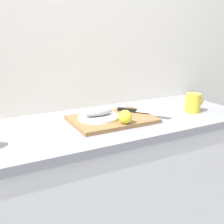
{
  "coord_description": "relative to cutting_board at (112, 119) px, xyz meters",
  "views": [
    {
      "loc": [
        -0.41,
        -1.2,
        1.34
      ],
      "look_at": [
        0.21,
        -0.01,
        0.95
      ],
      "focal_mm": 42.64,
      "sensor_mm": 36.0,
      "label": 1
    }
  ],
  "objects": [
    {
      "name": "white_plate",
      "position": [
        -0.07,
        0.02,
        0.02
      ],
      "size": [
        0.21,
        0.21,
        0.01
      ],
      "primitive_type": "cylinder",
      "color": "white",
      "rests_on": "cutting_board"
    },
    {
      "name": "kitchen_counter",
      "position": [
        -0.21,
        0.01,
        -0.46
      ],
      "size": [
        2.0,
        0.6,
        0.9
      ],
      "color": "white",
      "rests_on": "ground_plane"
    },
    {
      "name": "cutting_board",
      "position": [
        0.0,
        0.0,
        0.0
      ],
      "size": [
        0.43,
        0.3,
        0.02
      ],
      "primitive_type": "cube",
      "color": "olive",
      "rests_on": "kitchen_counter"
    },
    {
      "name": "fish_fillet",
      "position": [
        -0.07,
        0.02,
        0.04
      ],
      "size": [
        0.16,
        0.07,
        0.04
      ],
      "primitive_type": "ellipsoid",
      "color": "gray",
      "rests_on": "white_plate"
    },
    {
      "name": "back_wall",
      "position": [
        -0.21,
        0.34,
        0.34
      ],
      "size": [
        3.2,
        0.05,
        2.5
      ],
      "primitive_type": "cube",
      "color": "white",
      "rests_on": "ground_plane"
    },
    {
      "name": "lemon_0",
      "position": [
        0.01,
        -0.12,
        0.04
      ],
      "size": [
        0.07,
        0.07,
        0.07
      ],
      "primitive_type": "sphere",
      "color": "yellow",
      "rests_on": "cutting_board"
    },
    {
      "name": "chef_knife",
      "position": [
        0.16,
        0.02,
        0.02
      ],
      "size": [
        0.21,
        0.24,
        0.02
      ],
      "rotation": [
        0.0,
        0.0,
        -0.84
      ],
      "color": "silver",
      "rests_on": "cutting_board"
    },
    {
      "name": "coffee_mug_0",
      "position": [
        0.51,
        -0.07,
        0.04
      ],
      "size": [
        0.13,
        0.09,
        0.11
      ],
      "color": "yellow",
      "rests_on": "kitchen_counter"
    }
  ]
}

